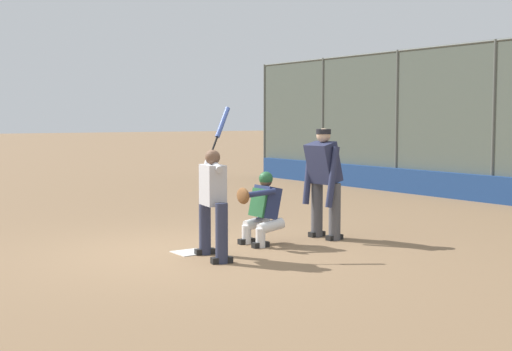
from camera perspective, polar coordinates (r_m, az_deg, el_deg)
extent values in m
plane|color=#846647|center=(10.04, -5.28, -6.18)|extent=(160.00, 160.00, 0.00)
cube|color=white|center=(10.04, -5.28, -6.15)|extent=(0.43, 0.43, 0.01)
cylinder|color=#515651|center=(16.64, 18.49, 4.12)|extent=(0.08, 0.08, 3.60)
cylinder|color=#515651|center=(18.60, 11.21, 4.30)|extent=(0.08, 0.08, 3.60)
cylinder|color=#515651|center=(20.79, 5.38, 4.39)|extent=(0.08, 0.08, 3.60)
cylinder|color=#515651|center=(23.16, 0.70, 4.43)|extent=(0.08, 0.08, 3.60)
cylinder|color=#2D334C|center=(9.24, -2.77, -4.64)|extent=(0.16, 0.16, 0.78)
cube|color=black|center=(9.30, -2.76, -6.78)|extent=(0.16, 0.30, 0.08)
cylinder|color=#2D334C|center=(9.85, -4.11, -4.07)|extent=(0.16, 0.16, 0.78)
cube|color=black|center=(9.91, -4.10, -6.09)|extent=(0.16, 0.30, 0.08)
cube|color=#B7B7BC|center=(9.47, -3.48, -0.77)|extent=(0.46, 0.32, 0.54)
sphere|color=brown|center=(9.44, -3.49, 1.47)|extent=(0.20, 0.20, 0.20)
cylinder|color=#B7B7BC|center=(9.46, -3.36, 0.92)|extent=(0.56, 0.24, 0.20)
cylinder|color=#B7B7BC|center=(9.70, -3.88, 1.01)|extent=(0.10, 0.14, 0.15)
sphere|color=black|center=(9.71, -3.76, 1.35)|extent=(0.04, 0.04, 0.04)
cylinder|color=black|center=(9.78, -3.44, 2.23)|extent=(0.11, 0.20, 0.31)
cylinder|color=#334789|center=(9.95, -2.69, 4.27)|extent=(0.18, 0.31, 0.44)
cylinder|color=silver|center=(10.38, 0.37, -5.02)|extent=(0.14, 0.14, 0.28)
cylinder|color=silver|center=(10.45, 1.19, -4.06)|extent=(0.16, 0.42, 0.22)
cube|color=black|center=(10.40, 0.37, -5.57)|extent=(0.10, 0.26, 0.08)
cylinder|color=silver|center=(10.68, -0.76, -4.74)|extent=(0.14, 0.14, 0.28)
cylinder|color=silver|center=(10.76, 0.05, -3.82)|extent=(0.16, 0.42, 0.22)
cube|color=black|center=(10.70, -0.76, -5.27)|extent=(0.10, 0.26, 0.08)
cube|color=navy|center=(10.58, 0.79, -2.13)|extent=(0.40, 0.33, 0.50)
cube|color=#235B33|center=(10.51, 0.18, -2.18)|extent=(0.36, 0.13, 0.42)
sphere|color=brown|center=(10.55, 0.79, -0.42)|extent=(0.19, 0.19, 0.19)
sphere|color=#235B33|center=(10.55, 0.80, -0.24)|extent=(0.21, 0.21, 0.21)
cylinder|color=navy|center=(10.32, 0.26, -1.44)|extent=(0.27, 0.48, 0.15)
ellipsoid|color=brown|center=(10.28, -1.05, -1.64)|extent=(0.30, 0.10, 0.24)
cylinder|color=brown|center=(10.78, 0.05, -1.88)|extent=(0.08, 0.28, 0.41)
cylinder|color=#4C4C51|center=(11.04, 6.31, -2.90)|extent=(0.18, 0.18, 0.88)
cube|color=black|center=(11.10, 6.30, -4.94)|extent=(0.13, 0.29, 0.08)
cylinder|color=#4C4C51|center=(11.33, 4.90, -2.70)|extent=(0.18, 0.18, 0.88)
cube|color=black|center=(11.39, 4.88, -4.69)|extent=(0.13, 0.29, 0.08)
cube|color=#282D4C|center=(11.07, 5.40, 1.03)|extent=(0.50, 0.45, 0.67)
sphere|color=tan|center=(11.05, 5.42, 3.21)|extent=(0.22, 0.22, 0.22)
cylinder|color=black|center=(11.05, 5.42, 3.52)|extent=(0.23, 0.23, 0.08)
cylinder|color=#282D4C|center=(10.84, 6.14, -0.13)|extent=(0.14, 0.25, 0.93)
cylinder|color=#282D4C|center=(11.24, 4.20, 0.06)|extent=(0.16, 0.25, 0.93)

